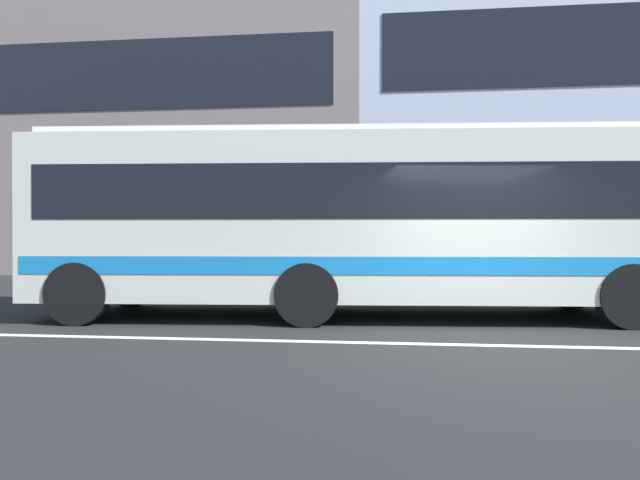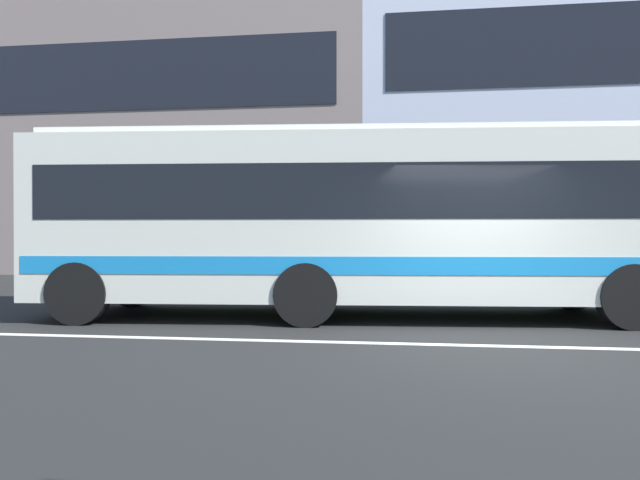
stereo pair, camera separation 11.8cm
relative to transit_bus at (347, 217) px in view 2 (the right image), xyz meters
name	(u,v)px [view 2 (the right image)]	position (x,y,z in m)	size (l,w,h in m)	color
ground_plane	(494,346)	(2.07, -2.38, -1.75)	(160.00, 160.00, 0.00)	black
lane_centre_line	(494,346)	(2.07, -2.38, -1.75)	(60.00, 0.16, 0.01)	silver
hedge_row_far	(459,276)	(2.38, 3.71, -1.28)	(15.00, 1.10, 0.94)	#255221
apartment_block_left	(134,135)	(-11.01, 14.68, 4.37)	(21.72, 11.72, 12.24)	gray
apartment_block_right	(597,115)	(9.39, 14.68, 4.75)	(19.07, 11.72, 13.00)	silver
transit_bus	(347,217)	(0.00, 0.00, 0.00)	(10.74, 3.19, 3.18)	beige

